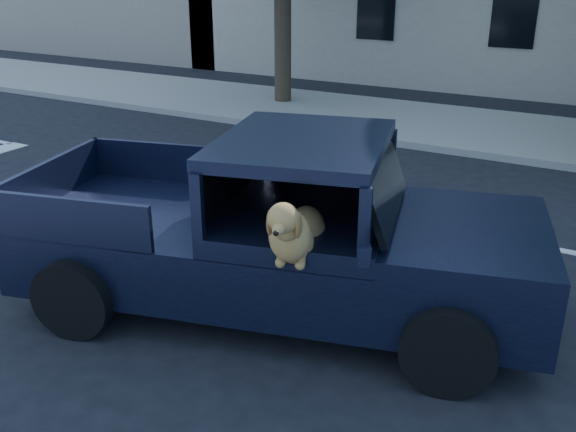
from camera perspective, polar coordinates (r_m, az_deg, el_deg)
name	(u,v)px	position (r m, az deg, el deg)	size (l,w,h in m)	color
ground	(178,289)	(7.87, -9.79, -6.38)	(120.00, 120.00, 0.00)	black
far_sidewalk	(422,123)	(15.61, 11.80, 8.07)	(60.00, 4.00, 0.15)	gray
lane_stripes	(427,224)	(9.78, 12.25, -0.74)	(21.60, 0.14, 0.01)	silver
pickup_truck	(270,253)	(7.09, -1.65, -3.26)	(5.95, 3.55, 2.00)	black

